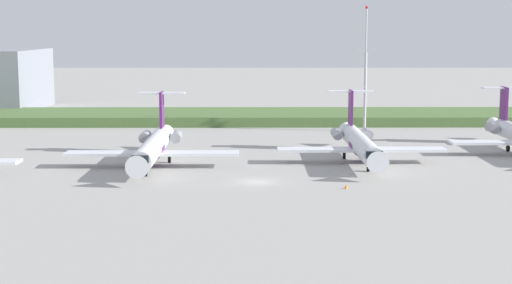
% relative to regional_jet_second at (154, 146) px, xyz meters
% --- Properties ---
extents(ground_plane, '(500.00, 500.00, 0.00)m').
position_rel_regional_jet_second_xyz_m(ground_plane, '(13.68, 18.25, -2.54)').
color(ground_plane, '#9E9B96').
extents(grass_berm, '(320.00, 20.00, 1.85)m').
position_rel_regional_jet_second_xyz_m(grass_berm, '(13.68, 50.13, -1.61)').
color(grass_berm, '#4C6B38').
rests_on(grass_berm, ground).
extents(regional_jet_second, '(22.81, 31.00, 9.00)m').
position_rel_regional_jet_second_xyz_m(regional_jet_second, '(0.00, 0.00, 0.00)').
color(regional_jet_second, silver).
rests_on(regional_jet_second, ground).
extents(regional_jet_third, '(22.81, 31.00, 9.00)m').
position_rel_regional_jet_second_xyz_m(regional_jet_third, '(27.98, 3.06, 0.00)').
color(regional_jet_third, silver).
rests_on(regional_jet_third, ground).
extents(antenna_mast, '(4.40, 0.50, 22.06)m').
position_rel_regional_jet_second_xyz_m(antenna_mast, '(33.28, 35.06, 6.64)').
color(antenna_mast, '#B2B2B7').
rests_on(antenna_mast, ground).
extents(safety_cone_front_marker, '(0.44, 0.44, 0.55)m').
position_rel_regional_jet_second_xyz_m(safety_cone_front_marker, '(23.86, -15.82, -2.26)').
color(safety_cone_front_marker, orange).
rests_on(safety_cone_front_marker, ground).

